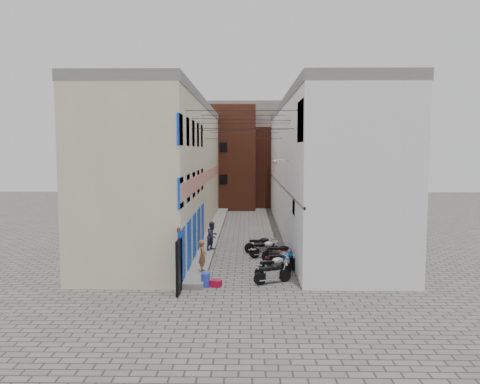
{
  "coord_description": "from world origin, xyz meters",
  "views": [
    {
      "loc": [
        0.22,
        -18.8,
        5.78
      ],
      "look_at": [
        -0.25,
        11.86,
        3.0
      ],
      "focal_mm": 35.0,
      "sensor_mm": 36.0,
      "label": 1
    }
  ],
  "objects_px": {
    "motorcycle_a": "(273,272)",
    "motorcycle_e": "(280,252)",
    "motorcycle_b": "(274,265)",
    "red_crate": "(216,283)",
    "motorcycle_d": "(281,257)",
    "person_a": "(203,256)",
    "motorcycle_c": "(282,260)",
    "water_jug_near": "(205,280)",
    "person_b": "(212,236)",
    "water_jug_far": "(207,277)",
    "motorcycle_g": "(261,244)",
    "motorcycle_f": "(265,248)"
  },
  "relations": [
    {
      "from": "motorcycle_d",
      "to": "motorcycle_f",
      "type": "distance_m",
      "value": 2.14
    },
    {
      "from": "motorcycle_c",
      "to": "motorcycle_d",
      "type": "bearing_deg",
      "value": 166.01
    },
    {
      "from": "motorcycle_e",
      "to": "person_a",
      "type": "distance_m",
      "value": 4.67
    },
    {
      "from": "motorcycle_g",
      "to": "red_crate",
      "type": "relative_size",
      "value": 4.14
    },
    {
      "from": "water_jug_near",
      "to": "water_jug_far",
      "type": "height_order",
      "value": "water_jug_near"
    },
    {
      "from": "person_a",
      "to": "red_crate",
      "type": "bearing_deg",
      "value": -165.5
    },
    {
      "from": "red_crate",
      "to": "motorcycle_c",
      "type": "bearing_deg",
      "value": 39.75
    },
    {
      "from": "person_a",
      "to": "water_jug_near",
      "type": "distance_m",
      "value": 1.69
    },
    {
      "from": "motorcycle_d",
      "to": "motorcycle_b",
      "type": "bearing_deg",
      "value": -16.04
    },
    {
      "from": "motorcycle_e",
      "to": "motorcycle_b",
      "type": "bearing_deg",
      "value": -2.68
    },
    {
      "from": "red_crate",
      "to": "motorcycle_a",
      "type": "bearing_deg",
      "value": 12.56
    },
    {
      "from": "motorcycle_d",
      "to": "water_jug_near",
      "type": "distance_m",
      "value": 4.87
    },
    {
      "from": "motorcycle_e",
      "to": "red_crate",
      "type": "bearing_deg",
      "value": -27.81
    },
    {
      "from": "person_b",
      "to": "water_jug_far",
      "type": "relative_size",
      "value": 3.39
    },
    {
      "from": "person_b",
      "to": "red_crate",
      "type": "height_order",
      "value": "person_b"
    },
    {
      "from": "motorcycle_e",
      "to": "motorcycle_f",
      "type": "xyz_separation_m",
      "value": [
        -0.7,
        1.13,
        -0.02
      ]
    },
    {
      "from": "motorcycle_c",
      "to": "water_jug_near",
      "type": "xyz_separation_m",
      "value": [
        -3.45,
        -2.49,
        -0.29
      ]
    },
    {
      "from": "person_b",
      "to": "red_crate",
      "type": "xyz_separation_m",
      "value": [
        0.59,
        -6.17,
        -0.89
      ]
    },
    {
      "from": "motorcycle_c",
      "to": "motorcycle_d",
      "type": "height_order",
      "value": "motorcycle_c"
    },
    {
      "from": "motorcycle_b",
      "to": "person_a",
      "type": "height_order",
      "value": "person_a"
    },
    {
      "from": "person_b",
      "to": "red_crate",
      "type": "relative_size",
      "value": 3.49
    },
    {
      "from": "motorcycle_b",
      "to": "red_crate",
      "type": "bearing_deg",
      "value": -87.03
    },
    {
      "from": "motorcycle_f",
      "to": "motorcycle_e",
      "type": "bearing_deg",
      "value": 11.87
    },
    {
      "from": "motorcycle_c",
      "to": "red_crate",
      "type": "relative_size",
      "value": 4.41
    },
    {
      "from": "motorcycle_e",
      "to": "water_jug_near",
      "type": "distance_m",
      "value": 5.54
    },
    {
      "from": "motorcycle_g",
      "to": "person_a",
      "type": "height_order",
      "value": "person_a"
    },
    {
      "from": "motorcycle_c",
      "to": "motorcycle_g",
      "type": "height_order",
      "value": "motorcycle_c"
    },
    {
      "from": "motorcycle_c",
      "to": "motorcycle_e",
      "type": "bearing_deg",
      "value": 166.01
    },
    {
      "from": "motorcycle_b",
      "to": "person_b",
      "type": "xyz_separation_m",
      "value": [
        -3.12,
        4.68,
        0.48
      ]
    },
    {
      "from": "motorcycle_a",
      "to": "motorcycle_e",
      "type": "xyz_separation_m",
      "value": [
        0.58,
        3.79,
        0.03
      ]
    },
    {
      "from": "water_jug_far",
      "to": "red_crate",
      "type": "bearing_deg",
      "value": -58.26
    },
    {
      "from": "person_b",
      "to": "water_jug_near",
      "type": "relative_size",
      "value": 2.77
    },
    {
      "from": "water_jug_far",
      "to": "motorcycle_e",
      "type": "bearing_deg",
      "value": 46.36
    },
    {
      "from": "motorcycle_d",
      "to": "person_b",
      "type": "distance_m",
      "value": 4.55
    },
    {
      "from": "water_jug_near",
      "to": "motorcycle_a",
      "type": "bearing_deg",
      "value": 10.55
    },
    {
      "from": "motorcycle_a",
      "to": "water_jug_near",
      "type": "bearing_deg",
      "value": -103.22
    },
    {
      "from": "person_a",
      "to": "water_jug_far",
      "type": "relative_size",
      "value": 3.15
    },
    {
      "from": "motorcycle_b",
      "to": "motorcycle_e",
      "type": "relative_size",
      "value": 1.02
    },
    {
      "from": "motorcycle_a",
      "to": "person_b",
      "type": "bearing_deg",
      "value": -175.55
    },
    {
      "from": "motorcycle_a",
      "to": "motorcycle_c",
      "type": "bearing_deg",
      "value": 139.84
    },
    {
      "from": "motorcycle_g",
      "to": "water_jug_near",
      "type": "height_order",
      "value": "motorcycle_g"
    },
    {
      "from": "motorcycle_f",
      "to": "person_b",
      "type": "distance_m",
      "value": 3.02
    },
    {
      "from": "motorcycle_c",
      "to": "motorcycle_g",
      "type": "distance_m",
      "value": 4.07
    },
    {
      "from": "motorcycle_a",
      "to": "motorcycle_b",
      "type": "bearing_deg",
      "value": 150.51
    },
    {
      "from": "person_b",
      "to": "motorcycle_b",
      "type": "bearing_deg",
      "value": -114.8
    },
    {
      "from": "motorcycle_d",
      "to": "red_crate",
      "type": "distance_m",
      "value": 4.58
    },
    {
      "from": "motorcycle_a",
      "to": "motorcycle_g",
      "type": "height_order",
      "value": "motorcycle_g"
    },
    {
      "from": "motorcycle_f",
      "to": "motorcycle_g",
      "type": "distance_m",
      "value": 1.03
    },
    {
      "from": "motorcycle_b",
      "to": "red_crate",
      "type": "relative_size",
      "value": 4.25
    },
    {
      "from": "motorcycle_a",
      "to": "motorcycle_c",
      "type": "height_order",
      "value": "motorcycle_c"
    }
  ]
}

